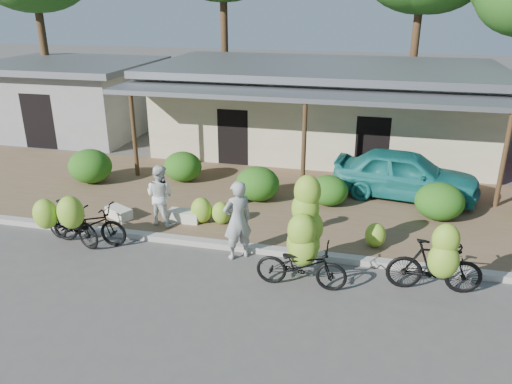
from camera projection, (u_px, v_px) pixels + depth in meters
ground at (256, 300)px, 10.11m from camera, size 100.00×100.00×0.00m
sidewalk at (297, 204)px, 14.61m from camera, size 60.00×6.00×0.12m
curb at (276, 251)px, 11.89m from camera, size 60.00×0.25×0.15m
shop_main at (323, 107)px, 19.36m from camera, size 13.00×8.50×3.35m
shop_grey at (72, 97)px, 21.88m from camera, size 7.00×6.00×3.15m
hedge_0 at (90, 166)px, 15.98m from camera, size 1.40×1.26×1.09m
hedge_1 at (183, 167)px, 16.14m from camera, size 1.24×1.11×0.97m
hedge_2 at (257, 184)px, 14.59m from camera, size 1.30×1.17×1.01m
hedge_3 at (329, 191)px, 14.28m from camera, size 1.12×1.01×0.87m
hedge_4 at (439, 201)px, 13.33m from camera, size 1.30×1.17×1.01m
bike_far_left at (86, 222)px, 12.14m from camera, size 2.00×1.27×1.50m
bike_left at (67, 222)px, 12.10m from camera, size 1.91×1.39×1.41m
bike_center at (303, 245)px, 10.50m from camera, size 1.92×1.20×2.31m
bike_right at (437, 263)px, 10.04m from camera, size 1.96×1.23×1.80m
loose_banana_a at (221, 213)px, 13.11m from camera, size 0.49×0.42×0.62m
loose_banana_b at (201, 210)px, 13.17m from camera, size 0.56×0.48×0.70m
loose_banana_c at (375, 235)px, 11.90m from camera, size 0.49×0.42×0.61m
sack_near at (184, 216)px, 13.32m from camera, size 0.85×0.41×0.30m
sack_far at (119, 213)px, 13.54m from camera, size 0.84×0.68×0.28m
vendor at (238, 220)px, 11.42m from camera, size 0.83×0.79×1.91m
bystander at (160, 195)px, 12.92m from camera, size 0.90×0.77×1.63m
teal_van at (405, 174)px, 14.74m from camera, size 4.40×2.26×1.43m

